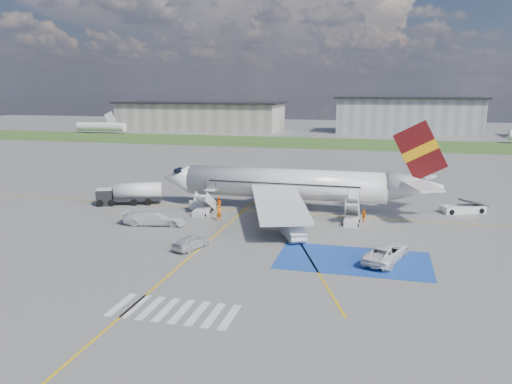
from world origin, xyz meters
TOP-DOWN VIEW (x-y plane):
  - ground at (0.00, 0.00)m, footprint 400.00×400.00m
  - grass_strip at (0.00, 95.00)m, footprint 400.00×30.00m
  - taxiway_line_main at (0.00, 12.00)m, footprint 120.00×0.20m
  - taxiway_line_cross at (-5.00, -10.00)m, footprint 0.20×60.00m
  - taxiway_line_diag at (0.00, 12.00)m, footprint 20.71×56.45m
  - staging_box at (10.00, -4.00)m, footprint 14.00×8.00m
  - crosswalk at (-1.80, -18.00)m, footprint 9.00×4.00m
  - terminal_west at (-55.00, 130.00)m, footprint 60.00×22.00m
  - terminal_centre at (20.00, 135.00)m, footprint 48.00×18.00m
  - airliner at (1.51, 14.00)m, footprint 36.81×32.95m
  - airstairs_fwd at (-9.50, 8.70)m, footprint 1.90×5.20m
  - airstairs_aft at (9.00, 8.70)m, footprint 1.90×5.20m
  - fuel_tanker at (-21.09, 11.55)m, footprint 8.80×5.39m
  - gpu_cart at (-10.96, 10.56)m, footprint 2.07×1.60m
  - belt_loader at (22.50, 17.83)m, footprint 6.03×3.94m
  - car_silver_a at (-5.77, -4.63)m, footprint 3.01×4.48m
  - car_silver_b at (3.38, 1.20)m, footprint 3.69×5.15m
  - van_white_a at (12.93, -3.15)m, footprint 4.11×6.11m
  - van_white_b at (-13.16, 2.69)m, footprint 5.84×3.15m
  - crew_fwd at (-6.55, 6.47)m, footprint 0.81×0.75m
  - crew_nose at (-8.28, 11.52)m, footprint 1.00×1.04m
  - crew_aft at (10.35, 10.18)m, footprint 0.84×0.96m

SIDE VIEW (x-z plane):
  - ground at x=0.00m, z-range 0.00..0.00m
  - grass_strip at x=0.00m, z-range 0.00..0.01m
  - taxiway_line_main at x=0.00m, z-range 0.00..0.01m
  - taxiway_line_cross at x=-5.00m, z-range 0.00..0.01m
  - taxiway_line_diag at x=0.00m, z-range 0.00..0.01m
  - staging_box at x=10.00m, z-range 0.00..0.01m
  - crosswalk at x=-1.80m, z-range 0.00..0.01m
  - belt_loader at x=22.50m, z-range -0.44..1.32m
  - airstairs_fwd at x=-9.50m, z-range -1.18..2.42m
  - airstairs_aft at x=9.00m, z-range -1.18..2.42m
  - gpu_cart at x=-10.96m, z-range -0.08..1.46m
  - car_silver_a at x=-5.77m, z-range 0.00..1.42m
  - crew_aft at x=10.35m, z-range 0.00..1.55m
  - car_silver_b at x=3.38m, z-range 0.00..1.61m
  - crew_nose at x=-8.28m, z-range 0.00..1.69m
  - crew_fwd at x=-6.55m, z-range 0.00..1.86m
  - van_white_a at x=12.93m, z-range 0.00..2.10m
  - van_white_b at x=-13.16m, z-range 0.00..2.17m
  - fuel_tanker at x=-21.09m, z-range -0.23..2.70m
  - airliner at x=1.51m, z-range -2.57..9.35m
  - terminal_west at x=-55.00m, z-range 0.00..10.00m
  - terminal_centre at x=20.00m, z-range 0.00..12.00m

